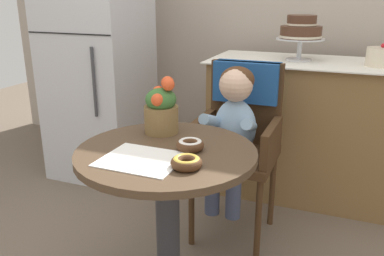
{
  "coord_description": "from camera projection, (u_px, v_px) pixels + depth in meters",
  "views": [
    {
      "loc": [
        0.65,
        -1.35,
        1.31
      ],
      "look_at": [
        0.05,
        0.15,
        0.77
      ],
      "focal_mm": 38.08,
      "sensor_mm": 36.0,
      "label": 1
    }
  ],
  "objects": [
    {
      "name": "cafe_table",
      "position": [
        167.0,
        198.0,
        1.67
      ],
      "size": [
        0.72,
        0.72,
        0.72
      ],
      "color": "#4C3826",
      "rests_on": "ground"
    },
    {
      "name": "wicker_chair",
      "position": [
        241.0,
        122.0,
        2.21
      ],
      "size": [
        0.42,
        0.45,
        0.95
      ],
      "rotation": [
        0.0,
        0.0,
        -0.1
      ],
      "color": "#472D19",
      "rests_on": "ground"
    },
    {
      "name": "seated_child",
      "position": [
        233.0,
        123.0,
        2.07
      ],
      "size": [
        0.27,
        0.32,
        0.73
      ],
      "color": "#8CADCC",
      "rests_on": "ground"
    },
    {
      "name": "paper_napkin",
      "position": [
        142.0,
        159.0,
        1.5
      ],
      "size": [
        0.3,
        0.25,
        0.0
      ],
      "primitive_type": "cube",
      "rotation": [
        0.0,
        0.0,
        -0.01
      ],
      "color": "white",
      "rests_on": "cafe_table"
    },
    {
      "name": "donut_front",
      "position": [
        186.0,
        162.0,
        1.43
      ],
      "size": [
        0.11,
        0.11,
        0.04
      ],
      "color": "#4C2D19",
      "rests_on": "cafe_table"
    },
    {
      "name": "donut_mid",
      "position": [
        190.0,
        144.0,
        1.6
      ],
      "size": [
        0.11,
        0.11,
        0.04
      ],
      "color": "#4C2D19",
      "rests_on": "cafe_table"
    },
    {
      "name": "flower_vase",
      "position": [
        161.0,
        108.0,
        1.77
      ],
      "size": [
        0.15,
        0.15,
        0.25
      ],
      "color": "brown",
      "rests_on": "cafe_table"
    },
    {
      "name": "display_counter",
      "position": [
        329.0,
        131.0,
        2.64
      ],
      "size": [
        1.56,
        0.62,
        0.9
      ],
      "color": "olive",
      "rests_on": "ground"
    },
    {
      "name": "tiered_cake_stand",
      "position": [
        301.0,
        31.0,
        2.52
      ],
      "size": [
        0.3,
        0.3,
        0.28
      ],
      "color": "silver",
      "rests_on": "display_counter"
    },
    {
      "name": "round_layer_cake",
      "position": [
        381.0,
        57.0,
        2.36
      ],
      "size": [
        0.17,
        0.17,
        0.13
      ],
      "color": "beige",
      "rests_on": "display_counter"
    },
    {
      "name": "refrigerator",
      "position": [
        98.0,
        60.0,
        2.9
      ],
      "size": [
        0.64,
        0.63,
        1.7
      ],
      "color": "silver",
      "rests_on": "ground"
    }
  ]
}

